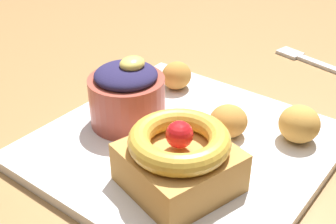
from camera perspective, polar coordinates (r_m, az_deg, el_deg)
The scene contains 8 objects.
dining_table at distance 0.66m, azimuth -11.48°, elevation -2.61°, with size 1.26×1.15×0.73m.
front_plate at distance 0.46m, azimuth 1.98°, elevation -4.40°, with size 0.28×0.28×0.01m, color white.
cake_slice at distance 0.39m, azimuth 1.44°, elevation -5.96°, with size 0.11×0.11×0.07m.
berry_ramekin at distance 0.47m, azimuth -5.31°, elevation 2.21°, with size 0.08×0.08×0.08m.
fritter_front at distance 0.46m, azimuth 7.75°, elevation -1.19°, with size 0.04×0.04×0.03m, color #BC7F38.
fritter_middle at distance 0.47m, azimuth 16.60°, elevation -1.49°, with size 0.04×0.04×0.04m, color gold.
fritter_back at distance 0.55m, azimuth 1.11°, elevation 4.74°, with size 0.04×0.04×0.03m, color #BC7F38.
fork at distance 0.69m, azimuth 17.76°, elevation 6.37°, with size 0.05×0.13×0.00m.
Camera 1 is at (-0.35, -0.43, 1.00)m, focal length 47.19 mm.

